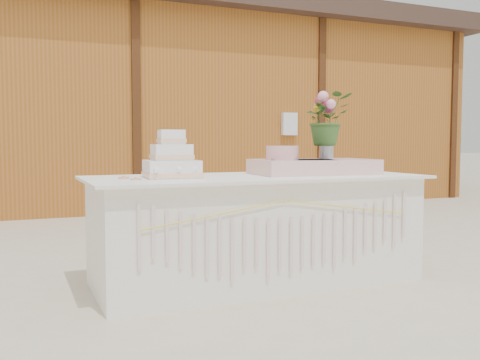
% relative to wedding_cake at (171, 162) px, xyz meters
% --- Properties ---
extents(ground, '(80.00, 80.00, 0.00)m').
position_rel_wedding_cake_xyz_m(ground, '(0.62, -0.02, -0.88)').
color(ground, beige).
rests_on(ground, ground).
extents(barn, '(12.60, 4.60, 3.30)m').
position_rel_wedding_cake_xyz_m(barn, '(0.61, 5.97, 0.80)').
color(barn, '#9F5721').
rests_on(barn, ground).
extents(cake_table, '(2.40, 1.00, 0.77)m').
position_rel_wedding_cake_xyz_m(cake_table, '(0.62, -0.03, -0.49)').
color(cake_table, white).
rests_on(cake_table, ground).
extents(wedding_cake, '(0.38, 0.38, 0.32)m').
position_rel_wedding_cake_xyz_m(wedding_cake, '(0.00, 0.00, 0.00)').
color(wedding_cake, white).
rests_on(wedding_cake, cake_table).
extents(pink_cake_stand, '(0.30, 0.30, 0.21)m').
position_rel_wedding_cake_xyz_m(pink_cake_stand, '(0.81, -0.07, 0.01)').
color(pink_cake_stand, white).
rests_on(pink_cake_stand, cake_table).
extents(satin_runner, '(0.93, 0.58, 0.11)m').
position_rel_wedding_cake_xyz_m(satin_runner, '(1.10, -0.02, -0.05)').
color(satin_runner, beige).
rests_on(satin_runner, cake_table).
extents(flower_vase, '(0.11, 0.11, 0.15)m').
position_rel_wedding_cake_xyz_m(flower_vase, '(1.21, -0.00, 0.08)').
color(flower_vase, silver).
rests_on(flower_vase, satin_runner).
extents(bouquet, '(0.38, 0.34, 0.40)m').
position_rel_wedding_cake_xyz_m(bouquet, '(1.21, -0.00, 0.35)').
color(bouquet, '#355C24').
rests_on(bouquet, flower_vase).
extents(loose_flowers, '(0.25, 0.38, 0.02)m').
position_rel_wedding_cake_xyz_m(loose_flowers, '(-0.33, -0.02, -0.10)').
color(loose_flowers, pink).
rests_on(loose_flowers, cake_table).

